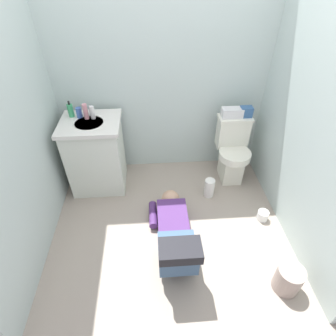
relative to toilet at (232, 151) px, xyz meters
name	(u,v)px	position (x,y,z in m)	size (l,w,h in m)	color
ground_plane	(169,226)	(-0.78, -0.70, -0.39)	(2.74, 3.00, 0.04)	gray
wall_back	(161,68)	(-0.78, 0.34, 0.83)	(2.40, 0.08, 2.40)	#B4C6C2
wall_left	(2,124)	(-1.93, -0.70, 0.83)	(0.08, 2.00, 2.40)	#B4C6C2
wall_right	(325,113)	(0.38, -0.70, 0.83)	(0.08, 2.00, 2.40)	#B4C6C2
toilet	(232,151)	(0.00, 0.00, 0.00)	(0.36, 0.46, 0.75)	silver
vanity_cabinet	(96,154)	(-1.51, -0.03, 0.05)	(0.60, 0.52, 0.82)	silver
faucet	(90,110)	(-1.51, 0.11, 0.50)	(0.02, 0.02, 0.10)	silver
person_plumber	(174,234)	(-0.74, -0.95, -0.19)	(0.39, 1.06, 0.52)	#512D6B
tissue_box	(232,113)	(-0.05, 0.09, 0.43)	(0.22, 0.11, 0.10)	silver
toiletry_bag	(246,112)	(0.10, 0.09, 0.44)	(0.12, 0.09, 0.11)	#33598C
soap_dispenser	(71,110)	(-1.70, 0.09, 0.52)	(0.06, 0.06, 0.17)	#399D62
bottle_blue	(79,113)	(-1.62, 0.07, 0.50)	(0.06, 0.06, 0.10)	#4365B7
bottle_pink	(86,112)	(-1.55, 0.03, 0.53)	(0.05, 0.05, 0.16)	pink
bottle_white	(92,112)	(-1.48, 0.04, 0.52)	(0.05, 0.05, 0.13)	silver
trash_can	(288,279)	(0.12, -1.40, -0.25)	(0.21, 0.21, 0.24)	gray
paper_towel_roll	(209,188)	(-0.30, -0.32, -0.26)	(0.11, 0.11, 0.22)	white
toilet_paper_roll	(263,215)	(0.18, -0.69, -0.32)	(0.11, 0.11, 0.10)	white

